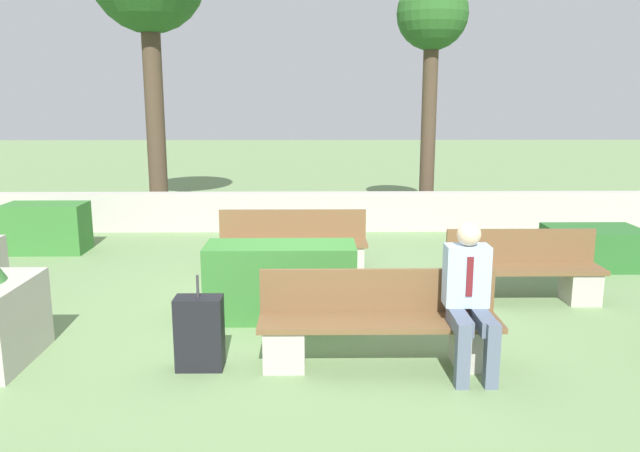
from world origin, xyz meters
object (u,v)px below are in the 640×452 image
(bench_left_side, at_px, (292,248))
(person_seated_man, at_px, (469,292))
(suitcase, at_px, (200,333))
(bench_front, at_px, (379,329))
(bench_right_side, at_px, (524,275))
(tree_center_left, at_px, (432,26))

(bench_left_side, bearing_deg, person_seated_man, -74.48)
(person_seated_man, distance_m, suitcase, 2.37)
(person_seated_man, bearing_deg, bench_front, 169.30)
(suitcase, bearing_deg, bench_front, 3.02)
(person_seated_man, relative_size, suitcase, 1.52)
(bench_left_side, height_order, person_seated_man, person_seated_man)
(bench_right_side, bearing_deg, bench_left_side, 152.35)
(bench_left_side, height_order, bench_right_side, same)
(bench_front, distance_m, suitcase, 1.58)
(bench_right_side, bearing_deg, tree_center_left, 91.09)
(bench_front, height_order, bench_left_side, same)
(bench_left_side, distance_m, person_seated_man, 3.65)
(bench_left_side, bearing_deg, bench_front, -85.42)
(bench_front, height_order, bench_right_side, same)
(bench_front, xyz_separation_m, tree_center_left, (1.66, 6.93, 3.35))
(bench_left_side, xyz_separation_m, suitcase, (-0.71, -3.19, 0.01))
(bench_left_side, bearing_deg, tree_center_left, 45.45)
(bench_front, relative_size, tree_center_left, 0.47)
(bench_front, distance_m, bench_right_side, 2.57)
(bench_left_side, distance_m, suitcase, 3.27)
(bench_right_side, xyz_separation_m, tree_center_left, (-0.23, 5.18, 3.37))
(bench_front, relative_size, bench_right_side, 1.21)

